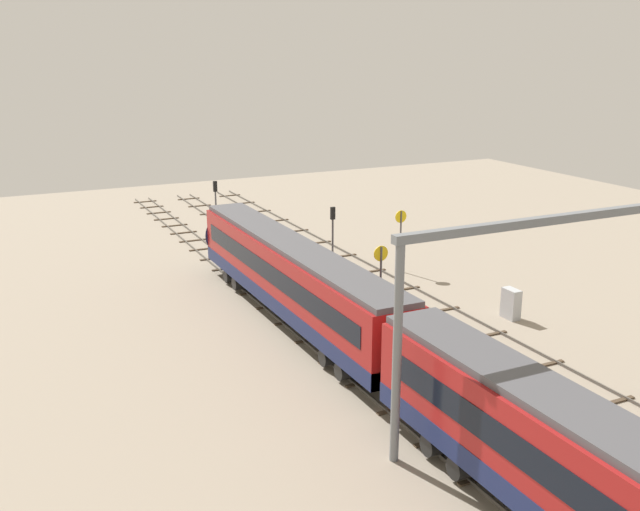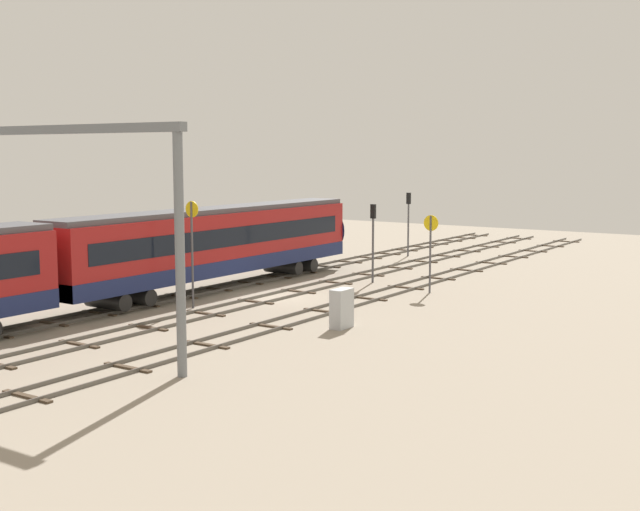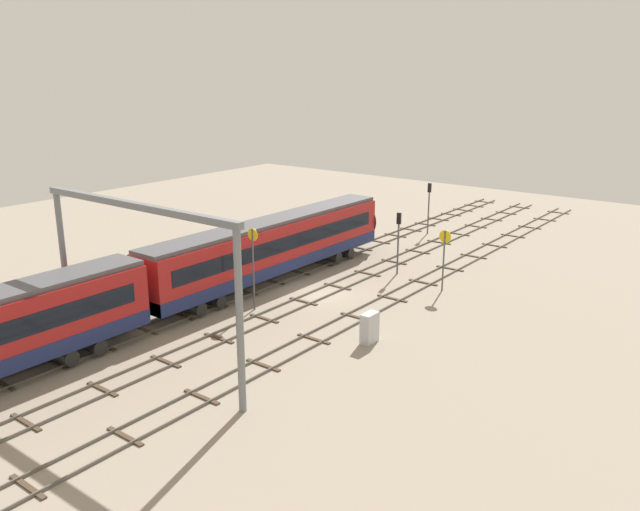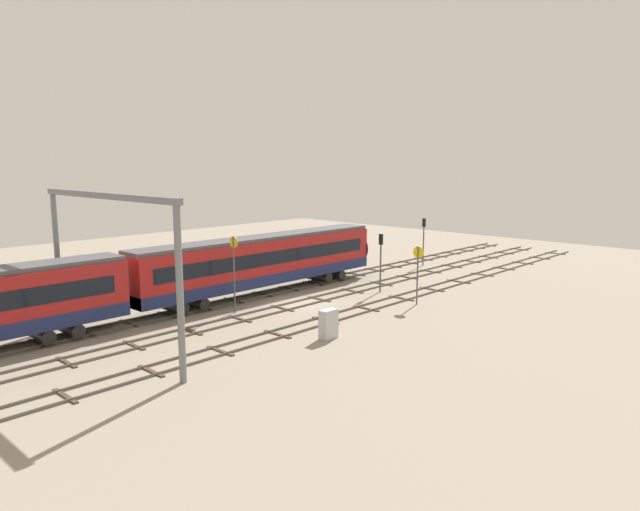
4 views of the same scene
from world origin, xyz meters
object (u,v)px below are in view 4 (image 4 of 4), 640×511
Objects in this scene: signal_light_trackside_approach at (424,235)px; signal_light_trackside_departure at (381,254)px; relay_cabinet at (328,324)px; speed_sign_mid_trackside at (234,265)px; overhead_gantry at (108,239)px; train at (132,285)px; speed_sign_near_foreground at (418,266)px.

signal_light_trackside_departure is at bearing -161.54° from signal_light_trackside_approach.
signal_light_trackside_departure reaches higher than relay_cabinet.
overhead_gantry is at bearing -170.42° from speed_sign_mid_trackside.
overhead_gantry is 14.09m from relay_cabinet.
signal_light_trackside_approach reaches higher than relay_cabinet.
speed_sign_mid_trackside reaches higher than signal_light_trackside_departure.
relay_cabinet is at bearing -156.01° from signal_light_trackside_departure.
speed_sign_near_foreground is (17.82, -11.28, 0.36)m from train.
speed_sign_near_foreground is at bearing -16.93° from overhead_gantry.
speed_sign_mid_trackside reaches higher than signal_light_trackside_approach.
overhead_gantry is 36.80m from signal_light_trackside_approach.
train is at bearing 147.67° from speed_sign_near_foreground.
signal_light_trackside_approach reaches higher than train.
train is at bearing 161.43° from signal_light_trackside_departure.
train is 26.98× the size of relay_cabinet.
overhead_gantry reaches higher than train.
speed_sign_near_foreground is at bearing -108.01° from signal_light_trackside_departure.
overhead_gantry is 2.62× the size of speed_sign_mid_trackside.
signal_light_trackside_departure is 14.18m from relay_cabinet.
overhead_gantry reaches higher than signal_light_trackside_approach.
train is 8.86× the size of speed_sign_mid_trackside.
signal_light_trackside_departure is (12.84, -3.58, -0.35)m from speed_sign_mid_trackside.
signal_light_trackside_departure is at bearing -4.51° from overhead_gantry.
speed_sign_mid_trackside reaches higher than train.
train is 3.38× the size of overhead_gantry.
speed_sign_mid_trackside is 13.34m from signal_light_trackside_departure.
speed_sign_mid_trackside is (-11.29, 8.35, 0.58)m from speed_sign_near_foreground.
overhead_gantry is 2.94× the size of signal_light_trackside_approach.
signal_light_trackside_approach is (36.55, 2.61, -3.39)m from overhead_gantry.
speed_sign_near_foreground is at bearing -148.22° from signal_light_trackside_approach.
speed_sign_near_foreground is 0.91× the size of signal_light_trackside_approach.
train is 10.10× the size of signal_light_trackside_departure.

